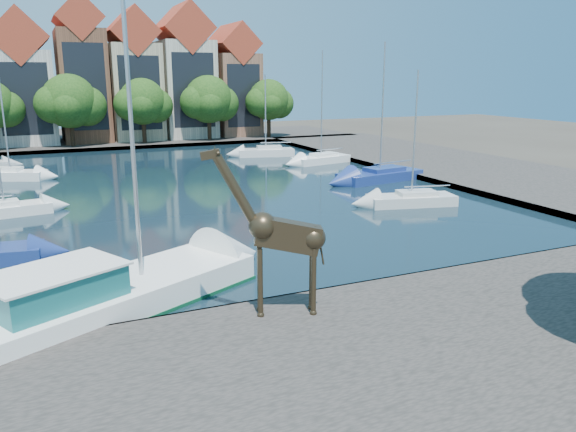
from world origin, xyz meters
The scene contains 22 objects.
ground centered at (0.00, 0.00, 0.00)m, with size 160.00×160.00×0.00m, color #38332B.
water_basin centered at (0.00, 24.00, 0.04)m, with size 38.00×50.00×0.08m, color black.
near_quay centered at (0.00, -7.00, 0.25)m, with size 50.00×14.00×0.50m, color #433E3A.
far_quay centered at (0.00, 56.00, 0.25)m, with size 60.00×16.00×0.50m, color #433E3A.
right_quay centered at (25.00, 24.00, 0.25)m, with size 14.00×52.00×0.50m, color #433E3A.
townhouse_west_inner centered at (-10.50, 55.99, 7.35)m, with size 6.43×9.18×15.15m.
townhouse_center centered at (-4.00, 55.99, 8.36)m, with size 5.44×9.18×16.93m.
townhouse_east_inner centered at (2.00, 55.99, 7.73)m, with size 5.94×9.18×15.79m.
townhouse_east_mid centered at (8.50, 55.99, 8.10)m, with size 6.43×9.18×16.65m.
townhouse_east_end centered at (15.00, 55.99, 7.11)m, with size 5.44×9.18×14.43m.
far_tree_mid_west centered at (-5.89, 50.49, 5.29)m, with size 7.80×6.00×8.00m.
far_tree_mid_east centered at (2.10, 50.49, 5.13)m, with size 7.02×5.40×7.52m.
far_tree_east centered at (10.11, 50.49, 5.24)m, with size 7.54×5.80×7.84m.
far_tree_far_east centered at (18.09, 50.49, 5.08)m, with size 6.76×5.20×7.36m.
giraffe_statue centered at (-2.96, -1.40, 3.23)m, with size 3.80×1.64×5.56m.
motorsailer centered at (-8.35, 1.83, 0.89)m, with size 11.63×8.00×10.65m.
sailboat_left_c centered at (-12.00, 19.28, 0.58)m, with size 5.41×2.54×8.95m.
sailboat_left_d centered at (-12.00, 32.51, 0.65)m, with size 5.67×3.85×10.18m.
sailboat_right_a centered at (12.00, 11.59, 0.58)m, with size 5.93×3.23×8.53m.
sailboat_right_b centered at (15.00, 19.84, 0.65)m, with size 7.48×3.61×10.68m.
sailboat_right_c centered at (15.00, 30.03, 0.61)m, with size 6.13×3.20×10.45m.
sailboat_right_d centered at (12.00, 36.76, 0.65)m, with size 6.08×3.27×8.31m.
Camera 1 is at (-9.89, -17.55, 8.26)m, focal length 35.00 mm.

